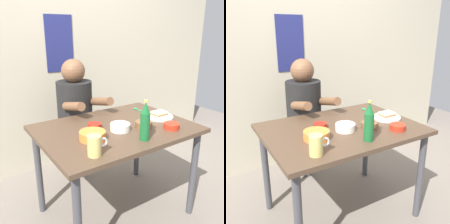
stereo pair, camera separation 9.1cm
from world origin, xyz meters
TOP-DOWN VIEW (x-y plane):
  - ground_plane at (0.00, 0.00)m, footprint 6.00×6.00m
  - wall_back at (0.00, 1.05)m, footprint 4.40×0.09m
  - dining_table at (0.00, 0.00)m, footprint 1.10×0.80m
  - stool at (-0.02, 0.63)m, footprint 0.34×0.34m
  - person_seated at (-0.02, 0.62)m, footprint 0.33×0.56m
  - plate_orange at (0.40, -0.02)m, footprint 0.22×0.22m
  - sandwich at (0.40, -0.02)m, footprint 0.11×0.09m
  - beer_mug at (-0.34, -0.29)m, footprint 0.13×0.08m
  - beer_bottle at (0.03, -0.28)m, footprint 0.06×0.06m
  - rice_bowl_white at (-0.01, -0.07)m, footprint 0.14×0.14m
  - soup_bowl_orange at (-0.25, -0.09)m, footprint 0.17×0.17m
  - sauce_bowl_chili at (0.31, -0.25)m, footprint 0.11×0.11m
  - sambal_bowl_red at (-0.14, 0.07)m, footprint 0.10×0.10m
  - condiment_bowl_brown at (0.17, -0.11)m, footprint 0.12×0.12m
  - spoon at (0.38, 0.23)m, footprint 0.04×0.12m

SIDE VIEW (x-z plane):
  - ground_plane at x=0.00m, z-range 0.00..0.00m
  - stool at x=-0.02m, z-range 0.12..0.57m
  - dining_table at x=0.00m, z-range 0.28..1.02m
  - spoon at x=0.38m, z-range 0.74..0.75m
  - plate_orange at x=0.40m, z-range 0.74..0.75m
  - sambal_bowl_red at x=-0.14m, z-range 0.74..0.78m
  - sauce_bowl_chili at x=0.31m, z-range 0.74..0.78m
  - condiment_bowl_brown at x=0.17m, z-range 0.74..0.78m
  - person_seated at x=-0.02m, z-range 0.41..1.13m
  - rice_bowl_white at x=-0.01m, z-range 0.74..0.79m
  - soup_bowl_orange at x=-0.25m, z-range 0.74..0.80m
  - sandwich at x=0.40m, z-range 0.75..0.79m
  - beer_mug at x=-0.34m, z-range 0.74..0.86m
  - beer_bottle at x=0.03m, z-range 0.73..0.99m
  - wall_back at x=0.00m, z-range 0.00..2.60m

